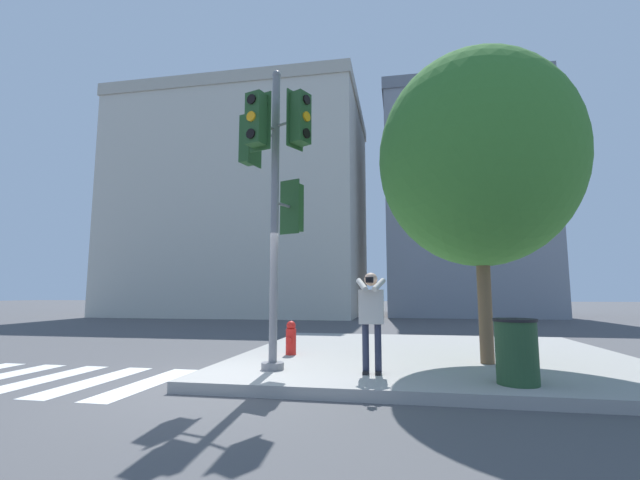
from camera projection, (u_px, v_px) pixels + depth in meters
ground_plane at (214, 388)px, 6.60m from camera, size 160.00×160.00×0.00m
sidewalk_corner at (431, 356)px, 9.38m from camera, size 8.00×8.00×0.17m
traffic_signal_pole at (275, 171)px, 7.62m from camera, size 1.43×1.45×5.35m
person_photographer at (371, 312)px, 6.96m from camera, size 0.50×0.53×1.62m
street_tree at (478, 159)px, 8.32m from camera, size 3.81×3.81×5.98m
fire_hydrant at (291, 338)px, 9.01m from camera, size 0.22×0.28×0.70m
trash_bin at (517, 351)px, 6.08m from camera, size 0.60×0.60×0.92m
building_left at (248, 210)px, 31.11m from camera, size 16.49×11.87×15.03m
building_right at (459, 206)px, 30.57m from camera, size 10.37×10.30×15.30m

